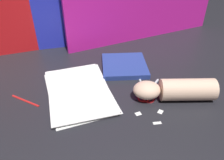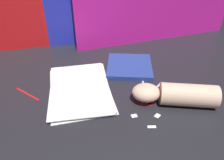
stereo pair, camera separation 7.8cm
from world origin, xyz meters
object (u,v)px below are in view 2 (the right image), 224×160
(book_closed, at_px, (129,66))
(paper_stack, at_px, (80,88))
(scissors, at_px, (147,95))
(hand_forearm, at_px, (176,94))

(book_closed, bearing_deg, paper_stack, -150.20)
(paper_stack, height_order, book_closed, book_closed)
(book_closed, distance_m, scissors, 0.20)
(book_closed, relative_size, scissors, 1.43)
(paper_stack, relative_size, book_closed, 1.50)
(paper_stack, distance_m, scissors, 0.25)
(paper_stack, xyz_separation_m, hand_forearm, (0.33, -0.13, 0.03))
(paper_stack, distance_m, hand_forearm, 0.35)
(scissors, xyz_separation_m, hand_forearm, (0.08, -0.05, 0.03))
(book_closed, bearing_deg, hand_forearm, -67.18)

